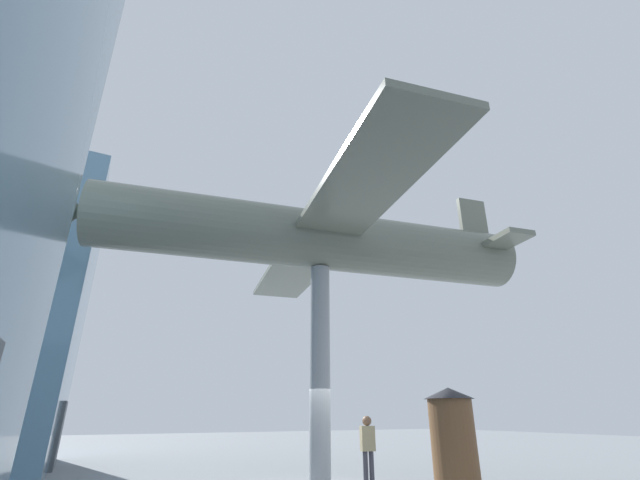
# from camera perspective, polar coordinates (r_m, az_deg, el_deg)

# --- Properties ---
(support_pylon_central) EXTENTS (0.59, 0.59, 6.09)m
(support_pylon_central) POSITION_cam_1_polar(r_m,az_deg,el_deg) (12.78, -0.00, -16.81)
(support_pylon_central) COLOR #999EA3
(support_pylon_central) RESTS_ON ground_plane
(suspended_airplane) EXTENTS (14.30, 14.88, 3.30)m
(suspended_airplane) POSITION_cam_1_polar(r_m,az_deg,el_deg) (13.70, -0.75, 0.13)
(suspended_airplane) COLOR slate
(suspended_airplane) RESTS_ON support_pylon_central
(visitor_person) EXTENTS (0.30, 0.44, 1.80)m
(visitor_person) POSITION_cam_1_polar(r_m,az_deg,el_deg) (13.70, 6.38, -25.42)
(visitor_person) COLOR #383842
(visitor_person) RESTS_ON ground_plane
(info_kiosk) EXTENTS (0.96, 0.96, 2.32)m
(info_kiosk) POSITION_cam_1_polar(r_m,az_deg,el_deg) (9.22, 17.50, -25.33)
(info_kiosk) COLOR brown
(info_kiosk) RESTS_ON ground_plane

